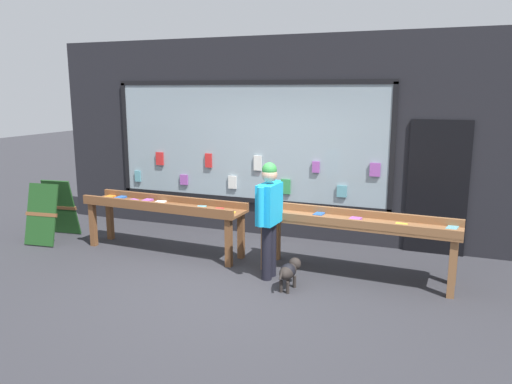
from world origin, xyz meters
The scene contains 7 objects.
ground_plane centered at (0.00, 0.00, 0.00)m, with size 40.00×40.00×0.00m, color #2D2D33.
shopfront_facade centered at (-0.01, 2.39, 1.70)m, with size 8.96×0.29×3.43m.
display_table_left centered at (-1.51, 0.82, 0.69)m, with size 2.72×0.70×0.86m.
display_table_right centered at (1.51, 0.82, 0.71)m, with size 2.73×0.76×0.88m.
person_browsing centered at (0.42, 0.35, 0.92)m, with size 0.25×0.64×1.60m.
small_dog centered at (0.80, 0.07, 0.25)m, with size 0.22×0.57×0.37m.
sandwich_board_sign centered at (-3.64, 0.68, 0.51)m, with size 0.64×0.87×1.00m.
Camera 1 is at (2.59, -5.77, 2.53)m, focal length 35.00 mm.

